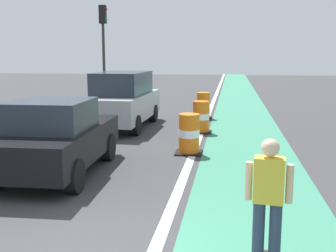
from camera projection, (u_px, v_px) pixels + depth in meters
name	position (u px, v px, depth m)	size (l,w,h in m)	color
bike_lane_strip	(243.00, 121.00, 16.67)	(2.50, 80.00, 0.01)	#387F60
lane_divider_stripe	(206.00, 120.00, 16.90)	(0.20, 80.00, 0.01)	silver
skateboarder_on_lane	(268.00, 201.00, 5.00)	(0.57, 0.82, 1.69)	black
parked_sedan_nearest	(56.00, 138.00, 9.17)	(2.03, 4.16, 1.70)	black
parked_suv_second	(123.00, 99.00, 15.10)	(2.00, 4.64, 2.04)	#9EA0A5
traffic_barrel_front	(189.00, 134.00, 11.15)	(0.73, 0.73, 1.09)	orange
traffic_barrel_mid	(201.00, 117.00, 14.15)	(0.73, 0.73, 1.09)	orange
traffic_barrel_back	(203.00, 106.00, 17.35)	(0.73, 0.73, 1.09)	orange
traffic_light_corner	(103.00, 38.00, 20.81)	(0.41, 0.32, 5.10)	#2D2D2D
pedestrian_crossing	(127.00, 85.00, 24.66)	(0.34, 0.20, 1.61)	#33333D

